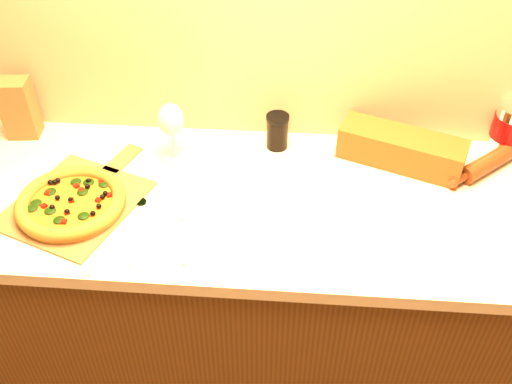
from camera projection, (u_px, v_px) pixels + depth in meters
name	position (u px, v px, depth m)	size (l,w,h in m)	color
cabinet	(268.00, 301.00, 1.94)	(2.80, 0.65, 0.86)	#4D2B10
countertop	(270.00, 202.00, 1.64)	(2.84, 0.68, 0.04)	beige
pizza_peel	(78.00, 201.00, 1.61)	(0.42, 0.51, 0.01)	brown
pizza	(71.00, 203.00, 1.57)	(0.30, 0.30, 0.04)	#A66B29
bottle_cap	(141.00, 202.00, 1.61)	(0.03, 0.03, 0.01)	black
rolling_pin	(493.00, 160.00, 1.72)	(0.31, 0.27, 0.05)	#5E2710
coffee_canister	(511.00, 128.00, 1.75)	(0.12, 0.12, 0.16)	silver
bread_bag	(401.00, 149.00, 1.72)	(0.37, 0.12, 0.10)	brown
wine_glass	(171.00, 121.00, 1.68)	(0.08, 0.08, 0.19)	silver
paper_bag	(19.00, 108.00, 1.80)	(0.10, 0.08, 0.20)	brown
dark_jar	(277.00, 131.00, 1.78)	(0.07, 0.07, 0.11)	black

